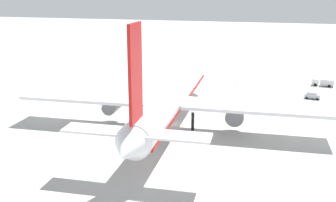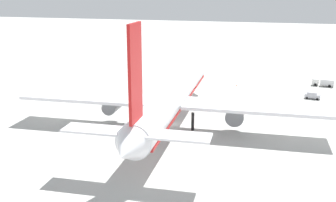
{
  "view_description": "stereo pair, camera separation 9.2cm",
  "coord_description": "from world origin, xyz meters",
  "px_view_note": "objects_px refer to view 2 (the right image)",
  "views": [
    {
      "loc": [
        -88.69,
        -23.18,
        31.38
      ],
      "look_at": [
        -4.17,
        0.23,
        6.85
      ],
      "focal_mm": 43.64,
      "sensor_mm": 36.0,
      "label": 1
    },
    {
      "loc": [
        -88.66,
        -23.26,
        31.38
      ],
      "look_at": [
        -4.17,
        0.23,
        6.85
      ],
      "focal_mm": 43.64,
      "sensor_mm": 36.0,
      "label": 2
    }
  ],
  "objects_px": {
    "airliner": "(173,97)",
    "traffic_cone_1": "(237,85)",
    "service_van": "(313,95)",
    "traffic_cone_0": "(44,99)",
    "service_truck_0": "(323,82)"
  },
  "relations": [
    {
      "from": "airliner",
      "to": "service_truck_0",
      "type": "bearing_deg",
      "value": -35.62
    },
    {
      "from": "traffic_cone_0",
      "to": "traffic_cone_1",
      "type": "distance_m",
      "value": 60.82
    },
    {
      "from": "service_van",
      "to": "traffic_cone_0",
      "type": "relative_size",
      "value": 8.34
    },
    {
      "from": "service_truck_0",
      "to": "service_van",
      "type": "height_order",
      "value": "service_truck_0"
    },
    {
      "from": "traffic_cone_1",
      "to": "service_van",
      "type": "bearing_deg",
      "value": -113.69
    },
    {
      "from": "service_truck_0",
      "to": "service_van",
      "type": "distance_m",
      "value": 18.2
    },
    {
      "from": "service_van",
      "to": "airliner",
      "type": "bearing_deg",
      "value": 136.26
    },
    {
      "from": "airliner",
      "to": "traffic_cone_1",
      "type": "distance_m",
      "value": 46.15
    },
    {
      "from": "airliner",
      "to": "service_van",
      "type": "xyz_separation_m",
      "value": [
        34.45,
        -32.96,
        -6.07
      ]
    },
    {
      "from": "airliner",
      "to": "service_truck_0",
      "type": "height_order",
      "value": "airliner"
    },
    {
      "from": "service_van",
      "to": "traffic_cone_0",
      "type": "xyz_separation_m",
      "value": [
        -21.6,
        74.94,
        -0.76
      ]
    },
    {
      "from": "airliner",
      "to": "service_van",
      "type": "bearing_deg",
      "value": -43.74
    },
    {
      "from": "airliner",
      "to": "service_van",
      "type": "relative_size",
      "value": 16.1
    },
    {
      "from": "airliner",
      "to": "traffic_cone_0",
      "type": "xyz_separation_m",
      "value": [
        12.85,
        41.98,
        -6.83
      ]
    },
    {
      "from": "service_truck_0",
      "to": "traffic_cone_1",
      "type": "height_order",
      "value": "service_truck_0"
    }
  ]
}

